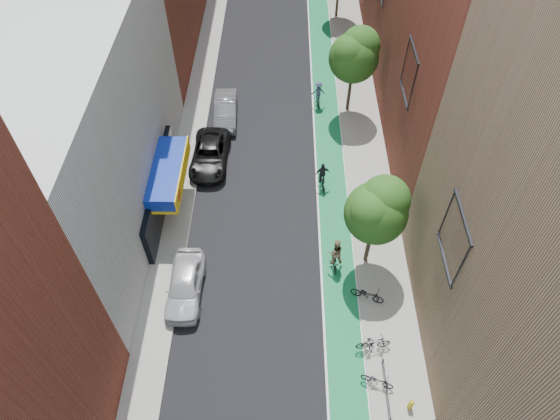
{
  "coord_description": "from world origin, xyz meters",
  "views": [
    {
      "loc": [
        0.79,
        -6.74,
        24.31
      ],
      "look_at": [
        0.57,
        12.59,
        1.5
      ],
      "focal_mm": 32.0,
      "sensor_mm": 36.0,
      "label": 1
    }
  ],
  "objects_px": {
    "cyclist_lane_mid": "(322,178)",
    "cyclist_lane_near": "(335,255)",
    "parked_car_silver": "(226,110)",
    "fire_hydrant": "(411,405)",
    "parked_car_black": "(210,155)",
    "cyclist_lane_far": "(318,95)",
    "parked_car_white": "(185,285)"
  },
  "relations": [
    {
      "from": "cyclist_lane_mid",
      "to": "fire_hydrant",
      "type": "distance_m",
      "value": 14.93
    },
    {
      "from": "parked_car_black",
      "to": "cyclist_lane_far",
      "type": "xyz_separation_m",
      "value": [
        7.67,
        6.51,
        0.2
      ]
    },
    {
      "from": "cyclist_lane_mid",
      "to": "cyclist_lane_far",
      "type": "distance_m",
      "value": 8.7
    },
    {
      "from": "parked_car_black",
      "to": "cyclist_lane_near",
      "type": "bearing_deg",
      "value": -45.31
    },
    {
      "from": "parked_car_white",
      "to": "fire_hydrant",
      "type": "bearing_deg",
      "value": -28.38
    },
    {
      "from": "fire_hydrant",
      "to": "parked_car_white",
      "type": "bearing_deg",
      "value": 151.35
    },
    {
      "from": "fire_hydrant",
      "to": "parked_car_silver",
      "type": "bearing_deg",
      "value": 115.99
    },
    {
      "from": "parked_car_silver",
      "to": "fire_hydrant",
      "type": "height_order",
      "value": "parked_car_silver"
    },
    {
      "from": "cyclist_lane_near",
      "to": "fire_hydrant",
      "type": "height_order",
      "value": "cyclist_lane_near"
    },
    {
      "from": "parked_car_silver",
      "to": "fire_hydrant",
      "type": "distance_m",
      "value": 23.9
    },
    {
      "from": "parked_car_silver",
      "to": "cyclist_lane_near",
      "type": "height_order",
      "value": "cyclist_lane_near"
    },
    {
      "from": "parked_car_silver",
      "to": "cyclist_lane_near",
      "type": "relative_size",
      "value": 2.06
    },
    {
      "from": "parked_car_silver",
      "to": "cyclist_lane_far",
      "type": "relative_size",
      "value": 2.26
    },
    {
      "from": "cyclist_lane_near",
      "to": "cyclist_lane_far",
      "type": "distance_m",
      "value": 15.02
    },
    {
      "from": "parked_car_white",
      "to": "cyclist_lane_near",
      "type": "distance_m",
      "value": 8.56
    },
    {
      "from": "parked_car_white",
      "to": "parked_car_black",
      "type": "relative_size",
      "value": 0.89
    },
    {
      "from": "cyclist_lane_near",
      "to": "cyclist_lane_mid",
      "type": "height_order",
      "value": "cyclist_lane_near"
    },
    {
      "from": "cyclist_lane_near",
      "to": "fire_hydrant",
      "type": "relative_size",
      "value": 3.11
    },
    {
      "from": "cyclist_lane_mid",
      "to": "parked_car_silver",
      "type": "bearing_deg",
      "value": -54.96
    },
    {
      "from": "parked_car_black",
      "to": "cyclist_lane_mid",
      "type": "distance_m",
      "value": 7.92
    },
    {
      "from": "cyclist_lane_mid",
      "to": "cyclist_lane_near",
      "type": "bearing_deg",
      "value": 84.25
    },
    {
      "from": "parked_car_silver",
      "to": "cyclist_lane_far",
      "type": "distance_m",
      "value": 7.19
    },
    {
      "from": "parked_car_black",
      "to": "cyclist_lane_mid",
      "type": "relative_size",
      "value": 2.63
    },
    {
      "from": "parked_car_silver",
      "to": "fire_hydrant",
      "type": "bearing_deg",
      "value": -66.97
    },
    {
      "from": "parked_car_black",
      "to": "fire_hydrant",
      "type": "relative_size",
      "value": 7.27
    },
    {
      "from": "cyclist_lane_near",
      "to": "cyclist_lane_mid",
      "type": "distance_m",
      "value": 6.33
    },
    {
      "from": "parked_car_silver",
      "to": "cyclist_lane_mid",
      "type": "distance_m",
      "value": 9.83
    },
    {
      "from": "cyclist_lane_near",
      "to": "cyclist_lane_mid",
      "type": "relative_size",
      "value": 1.13
    },
    {
      "from": "parked_car_white",
      "to": "cyclist_lane_mid",
      "type": "relative_size",
      "value": 2.34
    },
    {
      "from": "parked_car_silver",
      "to": "cyclist_lane_far",
      "type": "xyz_separation_m",
      "value": [
        6.98,
        1.72,
        0.17
      ]
    },
    {
      "from": "parked_car_white",
      "to": "parked_car_silver",
      "type": "height_order",
      "value": "parked_car_white"
    },
    {
      "from": "parked_car_white",
      "to": "parked_car_silver",
      "type": "bearing_deg",
      "value": 86.59
    }
  ]
}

